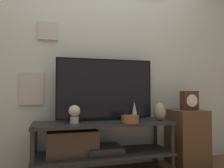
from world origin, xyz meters
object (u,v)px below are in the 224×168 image
object	(u,v)px
vase_wide_bowl	(130,119)
decorative_bust	(74,113)
television	(106,89)
mantel_clock	(189,100)
vase_urn_stoneware	(160,112)
vase_slim_bronze	(134,111)

from	to	relation	value
vase_wide_bowl	decorative_bust	distance (m)	0.56
television	decorative_bust	size ratio (longest dim) A/B	5.89
television	mantel_clock	bearing A→B (deg)	-5.17
vase_urn_stoneware	mantel_clock	size ratio (longest dim) A/B	0.86
television	decorative_bust	xyz separation A→B (m)	(-0.35, -0.14, -0.24)
decorative_bust	television	bearing A→B (deg)	21.10
television	vase_urn_stoneware	distance (m)	0.64
vase_urn_stoneware	vase_wide_bowl	world-z (taller)	vase_urn_stoneware
television	vase_slim_bronze	xyz separation A→B (m)	(0.31, -0.08, -0.25)
vase_urn_stoneware	vase_wide_bowl	xyz separation A→B (m)	(-0.38, -0.08, -0.06)
vase_urn_stoneware	decorative_bust	size ratio (longest dim) A/B	1.06
mantel_clock	vase_slim_bronze	bearing A→B (deg)	179.19
vase_urn_stoneware	decorative_bust	bearing A→B (deg)	178.09
vase_slim_bronze	vase_wide_bowl	xyz separation A→B (m)	(-0.11, -0.17, -0.06)
television	decorative_bust	world-z (taller)	television
vase_wide_bowl	decorative_bust	size ratio (longest dim) A/B	0.97
vase_slim_bronze	vase_wide_bowl	distance (m)	0.21
television	vase_urn_stoneware	xyz separation A→B (m)	(0.57, -0.17, -0.25)
television	vase_urn_stoneware	world-z (taller)	television
vase_slim_bronze	decorative_bust	distance (m)	0.66
decorative_bust	vase_slim_bronze	bearing A→B (deg)	4.83
vase_slim_bronze	vase_wide_bowl	size ratio (longest dim) A/B	1.12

